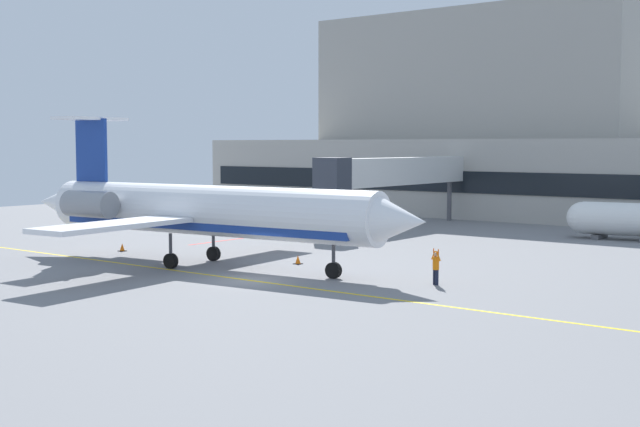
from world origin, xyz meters
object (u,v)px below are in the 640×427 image
object	(u,v)px
regional_jet	(200,210)
baggage_tug	(262,214)
pushback_tractor	(264,223)
fuel_tank	(624,219)
marshaller	(436,267)

from	to	relation	value
regional_jet	baggage_tug	bearing A→B (deg)	123.48
pushback_tractor	fuel_tank	bearing A→B (deg)	27.50
regional_jet	pushback_tractor	world-z (taller)	regional_jet
regional_jet	marshaller	world-z (taller)	regional_jet
baggage_tug	fuel_tank	distance (m)	31.45
regional_jet	baggage_tug	world-z (taller)	regional_jet
baggage_tug	marshaller	xyz separation A→B (m)	(29.56, -19.68, -0.01)
marshaller	baggage_tug	bearing A→B (deg)	146.35
baggage_tug	pushback_tractor	size ratio (longest dim) A/B	1.03
pushback_tractor	fuel_tank	size ratio (longest dim) A/B	0.42
pushback_tractor	marshaller	size ratio (longest dim) A/B	1.90
regional_jet	marshaller	xyz separation A→B (m)	(14.94, 2.44, -2.39)
regional_jet	baggage_tug	xyz separation A→B (m)	(-14.63, 22.12, -2.38)
baggage_tug	pushback_tractor	distance (m)	7.82
pushback_tractor	marshaller	bearing A→B (deg)	-29.92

